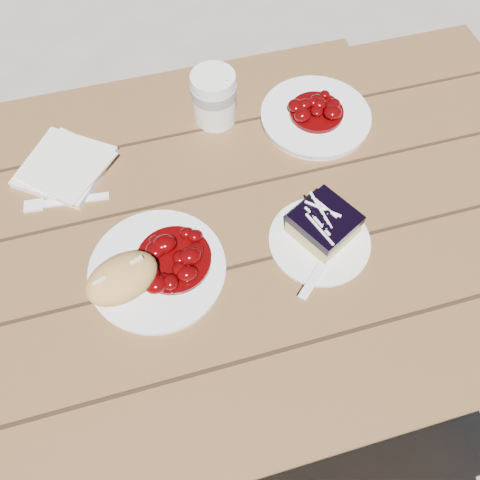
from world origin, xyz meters
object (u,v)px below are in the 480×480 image
object	(u,v)px
dessert_plate	(319,241)
blueberry_cake	(324,224)
picnic_table	(84,303)
bread_roll	(122,278)
coffee_cup	(214,98)
main_plate	(158,270)
second_plate	(315,117)

from	to	relation	value
dessert_plate	blueberry_cake	bearing A→B (deg)	56.31
picnic_table	dessert_plate	distance (m)	0.49
bread_roll	dessert_plate	bearing A→B (deg)	0.17
bread_roll	coffee_cup	xyz separation A→B (m)	(0.23, 0.34, 0.01)
main_plate	dessert_plate	distance (m)	0.28
bread_roll	coffee_cup	world-z (taller)	coffee_cup
dessert_plate	coffee_cup	bearing A→B (deg)	106.97
main_plate	coffee_cup	bearing A→B (deg)	60.80
main_plate	blueberry_cake	size ratio (longest dim) A/B	1.77
coffee_cup	second_plate	bearing A→B (deg)	-17.24
blueberry_cake	second_plate	distance (m)	0.28
main_plate	blueberry_cake	world-z (taller)	blueberry_cake
picnic_table	blueberry_cake	size ratio (longest dim) A/B	15.67
bread_roll	coffee_cup	bearing A→B (deg)	55.49
second_plate	main_plate	bearing A→B (deg)	-145.46
blueberry_cake	main_plate	bearing A→B (deg)	151.24
main_plate	coffee_cup	world-z (taller)	coffee_cup
picnic_table	coffee_cup	bearing A→B (deg)	37.53
bread_roll	coffee_cup	size ratio (longest dim) A/B	1.11
main_plate	second_plate	bearing A→B (deg)	34.54
picnic_table	bread_roll	distance (m)	0.25
main_plate	second_plate	xyz separation A→B (m)	(0.38, 0.26, 0.00)
picnic_table	main_plate	xyz separation A→B (m)	(0.17, -0.05, 0.17)
coffee_cup	dessert_plate	bearing A→B (deg)	-73.03
main_plate	bread_roll	xyz separation A→B (m)	(-0.05, -0.02, 0.04)
dessert_plate	second_plate	bearing A→B (deg)	71.36
main_plate	dessert_plate	bearing A→B (deg)	-3.85
dessert_plate	blueberry_cake	distance (m)	0.04
coffee_cup	picnic_table	bearing A→B (deg)	-142.47
dessert_plate	blueberry_cake	world-z (taller)	blueberry_cake
second_plate	picnic_table	bearing A→B (deg)	-159.36
main_plate	second_plate	size ratio (longest dim) A/B	1.02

